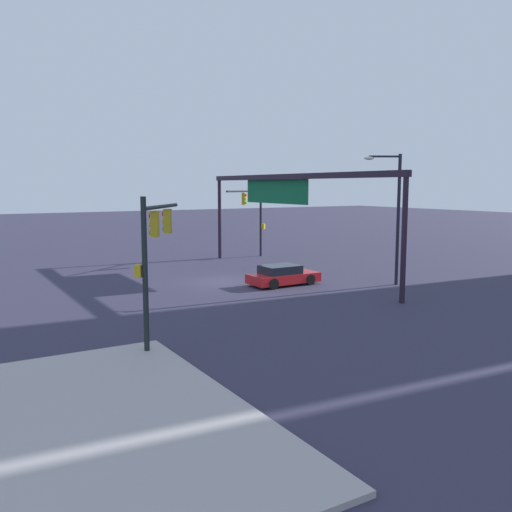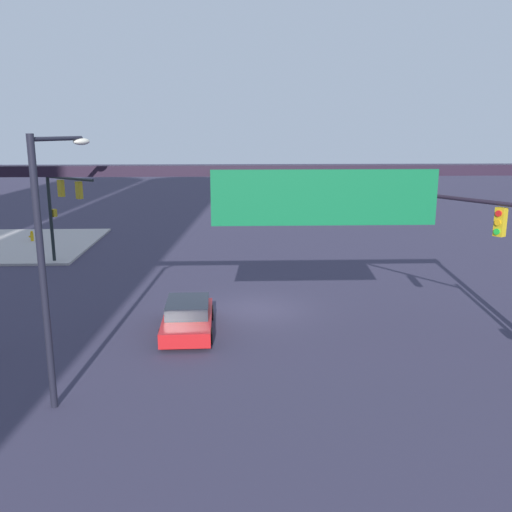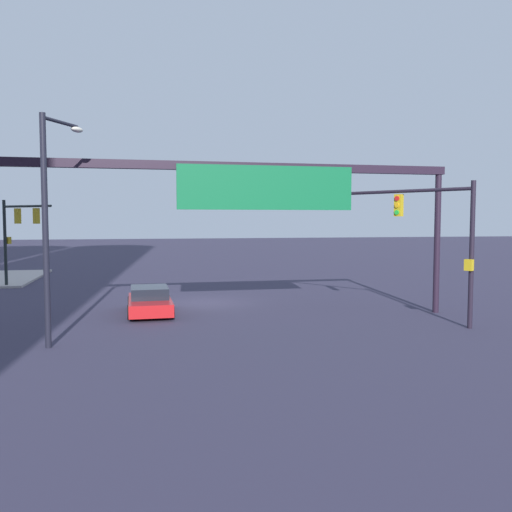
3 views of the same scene
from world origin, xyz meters
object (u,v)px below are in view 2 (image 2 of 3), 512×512
(sedan_car_approaching, at_px, (188,317))
(fire_hydrant_on_curb, at_px, (32,236))
(streetlamp_curved_arm, at_px, (48,254))
(traffic_signal_near_corner, at_px, (61,201))

(sedan_car_approaching, xyz_separation_m, fire_hydrant_on_curb, (12.28, -17.54, -0.09))
(streetlamp_curved_arm, bearing_deg, sedan_car_approaching, -1.40)
(traffic_signal_near_corner, relative_size, fire_hydrant_on_curb, 7.81)
(traffic_signal_near_corner, relative_size, streetlamp_curved_arm, 0.71)
(sedan_car_approaching, distance_m, fire_hydrant_on_curb, 21.41)
(traffic_signal_near_corner, xyz_separation_m, streetlamp_curved_arm, (-4.77, 16.74, 0.70))
(traffic_signal_near_corner, bearing_deg, streetlamp_curved_arm, -36.07)
(traffic_signal_near_corner, distance_m, fire_hydrant_on_curb, 8.48)
(fire_hydrant_on_curb, bearing_deg, traffic_signal_near_corner, 122.84)
(streetlamp_curved_arm, relative_size, sedan_car_approaching, 1.79)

